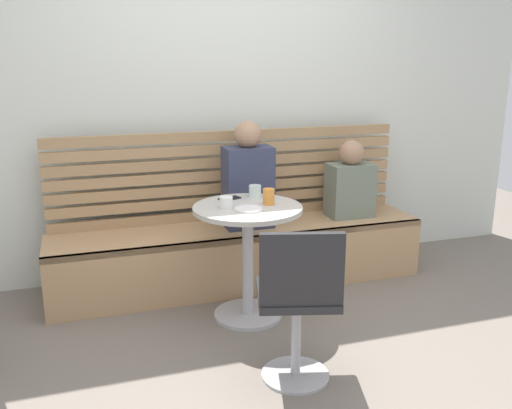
{
  "coord_description": "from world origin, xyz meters",
  "views": [
    {
      "loc": [
        -1.08,
        -2.5,
        1.64
      ],
      "look_at": [
        -0.05,
        0.66,
        0.75
      ],
      "focal_mm": 39.12,
      "sensor_mm": 36.0,
      "label": 1
    }
  ],
  "objects_px": {
    "white_chair": "(298,300)",
    "cup_ceramic_white": "(226,202)",
    "cup_glass_short": "(255,191)",
    "phone_on_table": "(230,198)",
    "person_adult": "(248,180)",
    "cafe_table": "(248,240)",
    "plate_small": "(249,209)",
    "cup_tumbler_orange": "(269,197)",
    "person_child_left": "(350,183)",
    "booth_bench": "(240,255)"
  },
  "relations": [
    {
      "from": "cup_tumbler_orange",
      "to": "phone_on_table",
      "type": "distance_m",
      "value": 0.29
    },
    {
      "from": "booth_bench",
      "to": "phone_on_table",
      "type": "height_order",
      "value": "phone_on_table"
    },
    {
      "from": "cafe_table",
      "to": "plate_small",
      "type": "bearing_deg",
      "value": -103.26
    },
    {
      "from": "booth_bench",
      "to": "person_adult",
      "type": "height_order",
      "value": "person_adult"
    },
    {
      "from": "booth_bench",
      "to": "person_adult",
      "type": "distance_m",
      "value": 0.56
    },
    {
      "from": "booth_bench",
      "to": "person_child_left",
      "type": "relative_size",
      "value": 4.59
    },
    {
      "from": "person_child_left",
      "to": "cup_glass_short",
      "type": "relative_size",
      "value": 7.36
    },
    {
      "from": "cafe_table",
      "to": "phone_on_table",
      "type": "distance_m",
      "value": 0.31
    },
    {
      "from": "cafe_table",
      "to": "cup_ceramic_white",
      "type": "relative_size",
      "value": 9.25
    },
    {
      "from": "cafe_table",
      "to": "cup_tumbler_orange",
      "type": "relative_size",
      "value": 7.4
    },
    {
      "from": "white_chair",
      "to": "cup_ceramic_white",
      "type": "xyz_separation_m",
      "value": [
        -0.15,
        0.82,
        0.31
      ]
    },
    {
      "from": "person_adult",
      "to": "person_child_left",
      "type": "distance_m",
      "value": 0.82
    },
    {
      "from": "cup_tumbler_orange",
      "to": "phone_on_table",
      "type": "height_order",
      "value": "cup_tumbler_orange"
    },
    {
      "from": "person_child_left",
      "to": "cup_ceramic_white",
      "type": "bearing_deg",
      "value": -154.38
    },
    {
      "from": "cafe_table",
      "to": "person_child_left",
      "type": "distance_m",
      "value": 1.14
    },
    {
      "from": "cafe_table",
      "to": "person_adult",
      "type": "xyz_separation_m",
      "value": [
        0.17,
        0.53,
        0.26
      ]
    },
    {
      "from": "plate_small",
      "to": "phone_on_table",
      "type": "height_order",
      "value": "plate_small"
    },
    {
      "from": "booth_bench",
      "to": "cup_glass_short",
      "type": "xyz_separation_m",
      "value": [
        0.01,
        -0.33,
        0.56
      ]
    },
    {
      "from": "person_adult",
      "to": "person_child_left",
      "type": "bearing_deg",
      "value": 1.04
    },
    {
      "from": "person_child_left",
      "to": "cup_ceramic_white",
      "type": "distance_m",
      "value": 1.25
    },
    {
      "from": "cup_glass_short",
      "to": "cup_tumbler_orange",
      "type": "bearing_deg",
      "value": -82.54
    },
    {
      "from": "cup_ceramic_white",
      "to": "phone_on_table",
      "type": "bearing_deg",
      "value": 69.18
    },
    {
      "from": "white_chair",
      "to": "plate_small",
      "type": "xyz_separation_m",
      "value": [
        -0.03,
        0.73,
        0.28
      ]
    },
    {
      "from": "cup_tumbler_orange",
      "to": "booth_bench",
      "type": "bearing_deg",
      "value": 94.05
    },
    {
      "from": "white_chair",
      "to": "cup_ceramic_white",
      "type": "bearing_deg",
      "value": 100.2
    },
    {
      "from": "booth_bench",
      "to": "person_adult",
      "type": "xyz_separation_m",
      "value": [
        0.06,
        0.0,
        0.56
      ]
    },
    {
      "from": "person_adult",
      "to": "person_child_left",
      "type": "xyz_separation_m",
      "value": [
        0.82,
        0.01,
        -0.08
      ]
    },
    {
      "from": "person_child_left",
      "to": "cafe_table",
      "type": "bearing_deg",
      "value": -151.15
    },
    {
      "from": "person_adult",
      "to": "cup_glass_short",
      "type": "xyz_separation_m",
      "value": [
        -0.05,
        -0.33,
        -0.0
      ]
    },
    {
      "from": "cup_ceramic_white",
      "to": "cup_tumbler_orange",
      "type": "height_order",
      "value": "cup_tumbler_orange"
    },
    {
      "from": "cup_glass_short",
      "to": "phone_on_table",
      "type": "relative_size",
      "value": 0.57
    },
    {
      "from": "person_adult",
      "to": "cup_ceramic_white",
      "type": "relative_size",
      "value": 9.52
    },
    {
      "from": "white_chair",
      "to": "cup_ceramic_white",
      "type": "distance_m",
      "value": 0.89
    },
    {
      "from": "cafe_table",
      "to": "plate_small",
      "type": "xyz_separation_m",
      "value": [
        -0.02,
        -0.08,
        0.23
      ]
    },
    {
      "from": "cup_glass_short",
      "to": "booth_bench",
      "type": "bearing_deg",
      "value": 91.97
    },
    {
      "from": "cup_glass_short",
      "to": "phone_on_table",
      "type": "bearing_deg",
      "value": 177.77
    },
    {
      "from": "white_chair",
      "to": "person_child_left",
      "type": "height_order",
      "value": "person_child_left"
    },
    {
      "from": "booth_bench",
      "to": "cup_ceramic_white",
      "type": "bearing_deg",
      "value": -114.41
    },
    {
      "from": "person_adult",
      "to": "cup_glass_short",
      "type": "relative_size",
      "value": 9.52
    },
    {
      "from": "cafe_table",
      "to": "white_chair",
      "type": "height_order",
      "value": "white_chair"
    },
    {
      "from": "booth_bench",
      "to": "phone_on_table",
      "type": "relative_size",
      "value": 19.29
    },
    {
      "from": "cup_ceramic_white",
      "to": "booth_bench",
      "type": "bearing_deg",
      "value": 65.59
    },
    {
      "from": "cup_tumbler_orange",
      "to": "phone_on_table",
      "type": "xyz_separation_m",
      "value": [
        -0.2,
        0.2,
        -0.05
      ]
    },
    {
      "from": "booth_bench",
      "to": "cafe_table",
      "type": "xyz_separation_m",
      "value": [
        -0.1,
        -0.53,
        0.3
      ]
    },
    {
      "from": "cafe_table",
      "to": "person_adult",
      "type": "height_order",
      "value": "person_adult"
    },
    {
      "from": "person_child_left",
      "to": "cup_glass_short",
      "type": "xyz_separation_m",
      "value": [
        -0.87,
        -0.34,
        0.08
      ]
    },
    {
      "from": "person_child_left",
      "to": "plate_small",
      "type": "bearing_deg",
      "value": -148.04
    },
    {
      "from": "booth_bench",
      "to": "plate_small",
      "type": "bearing_deg",
      "value": -101.22
    },
    {
      "from": "person_adult",
      "to": "cup_ceramic_white",
      "type": "xyz_separation_m",
      "value": [
        -0.3,
        -0.52,
        -0.01
      ]
    },
    {
      "from": "white_chair",
      "to": "plate_small",
      "type": "height_order",
      "value": "white_chair"
    }
  ]
}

